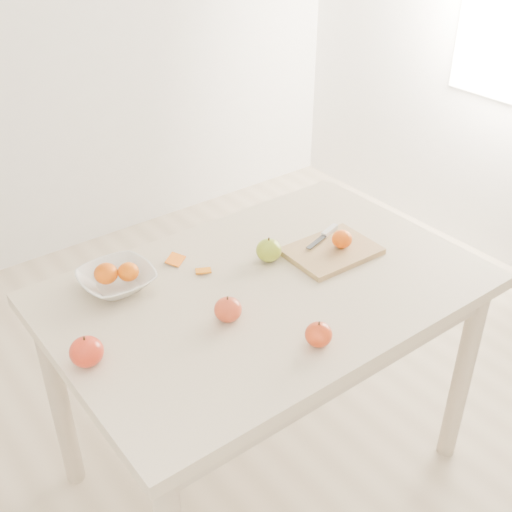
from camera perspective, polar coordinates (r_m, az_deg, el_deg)
ground at (r=2.32m, az=0.79°, el=-17.92°), size 3.50×3.50×0.00m
table at (r=1.86m, az=0.93°, el=-5.04°), size 1.20×0.80×0.75m
cutting_board at (r=1.95m, az=6.74°, el=0.44°), size 0.27×0.20×0.02m
board_tangerine at (r=1.94m, az=7.65°, el=1.50°), size 0.06×0.06×0.05m
fruit_bowl at (r=1.82m, az=-12.26°, el=-2.08°), size 0.20×0.20×0.05m
bowl_tangerine_near at (r=1.81m, az=-13.20°, el=-1.52°), size 0.07×0.07×0.06m
bowl_tangerine_far at (r=1.81m, az=-11.28°, el=-1.38°), size 0.06×0.06×0.05m
orange_peel_a at (r=1.92m, az=-7.17°, el=-0.43°), size 0.07×0.07×0.01m
orange_peel_b at (r=1.86m, az=-4.70°, el=-1.37°), size 0.06×0.05×0.01m
paring_knife at (r=2.01m, az=6.37°, el=2.10°), size 0.17×0.07×0.01m
apple_green at (r=1.89m, az=1.14°, el=0.52°), size 0.08×0.08×0.07m
apple_red_b at (r=1.66m, az=-2.51°, el=-4.77°), size 0.07×0.07×0.07m
apple_red_d at (r=1.58m, az=-14.83°, el=-8.22°), size 0.08×0.08×0.07m
apple_red_c at (r=1.59m, az=5.58°, el=-6.95°), size 0.07×0.07×0.06m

